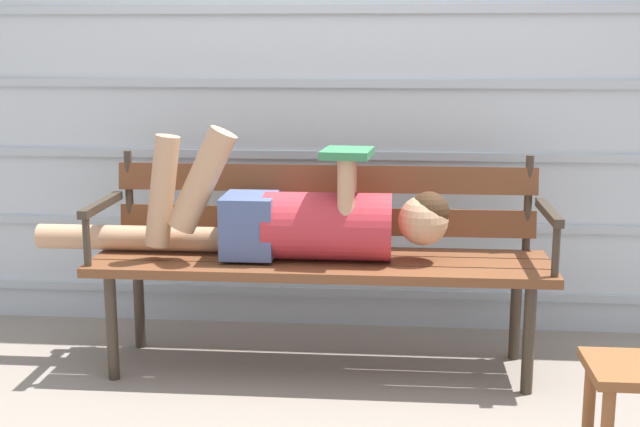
% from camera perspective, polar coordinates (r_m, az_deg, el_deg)
% --- Properties ---
extents(ground_plane, '(12.00, 12.00, 0.00)m').
position_cam_1_polar(ground_plane, '(3.39, -0.11, -10.68)').
color(ground_plane, gray).
extents(house_siding, '(4.85, 0.08, 2.19)m').
position_cam_1_polar(house_siding, '(3.78, 0.75, 8.65)').
color(house_siding, '#B2BCC6').
rests_on(house_siding, ground).
extents(park_bench, '(1.77, 0.47, 0.83)m').
position_cam_1_polar(park_bench, '(3.38, 0.10, -2.14)').
color(park_bench, brown).
rests_on(park_bench, ground).
extents(reclining_person, '(1.63, 0.26, 0.52)m').
position_cam_1_polar(reclining_person, '(3.30, -1.78, -0.38)').
color(reclining_person, '#B72D38').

